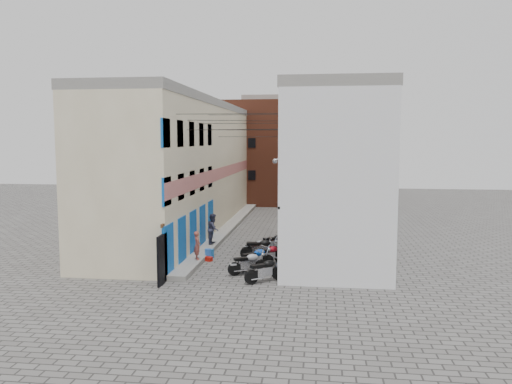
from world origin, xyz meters
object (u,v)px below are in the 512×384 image
at_px(motorcycle_e, 261,248).
at_px(motorcycle_a, 265,269).
at_px(water_jug_near, 208,254).
at_px(motorcycle_d, 269,254).
at_px(person_b, 213,229).
at_px(motorcycle_f, 258,246).
at_px(motorcycle_g, 275,242).
at_px(person_a, 197,245).
at_px(motorcycle_c, 256,258).
at_px(red_crate, 209,259).
at_px(motorcycle_b, 248,262).
at_px(water_jug_far, 211,254).

bearing_deg(motorcycle_e, motorcycle_a, -3.47).
height_order(motorcycle_a, water_jug_near, motorcycle_a).
height_order(motorcycle_d, person_b, person_b).
bearing_deg(motorcycle_e, motorcycle_f, -177.35).
distance_m(motorcycle_g, person_a, 4.94).
bearing_deg(motorcycle_c, red_crate, -158.11).
bearing_deg(motorcycle_d, motorcycle_b, -56.36).
bearing_deg(person_b, water_jug_far, -171.20).
height_order(water_jug_near, water_jug_far, water_jug_near).
relative_size(motorcycle_d, red_crate, 5.30).
relative_size(motorcycle_a, motorcycle_g, 0.99).
height_order(motorcycle_b, person_b, person_b).
height_order(motorcycle_c, motorcycle_g, motorcycle_c).
xyz_separation_m(motorcycle_b, motorcycle_e, (0.24, 2.99, 0.05)).
bearing_deg(water_jug_far, red_crate, -89.51).
xyz_separation_m(motorcycle_b, motorcycle_g, (0.86, 4.78, 0.01)).
bearing_deg(motorcycle_b, motorcycle_e, 144.59).
height_order(motorcycle_a, motorcycle_e, motorcycle_e).
distance_m(motorcycle_e, water_jug_far, 2.68).
bearing_deg(motorcycle_d, motorcycle_f, 168.44).
bearing_deg(water_jug_far, motorcycle_e, 1.63).
relative_size(motorcycle_d, motorcycle_f, 1.10).
bearing_deg(person_a, motorcycle_d, -109.25).
bearing_deg(motorcycle_c, water_jug_far, -168.46).
bearing_deg(red_crate, person_b, 97.59).
bearing_deg(person_b, motorcycle_c, -146.61).
bearing_deg(motorcycle_e, motorcycle_g, 148.15).
height_order(motorcycle_e, red_crate, motorcycle_e).
bearing_deg(person_a, motorcycle_e, -90.49).
bearing_deg(motorcycle_b, person_a, -148.90).
relative_size(person_a, red_crate, 4.00).
bearing_deg(water_jug_near, red_crate, -73.78).
xyz_separation_m(motorcycle_a, motorcycle_e, (-0.69, 4.19, 0.04)).
bearing_deg(person_a, motorcycle_b, -144.56).
relative_size(person_a, person_b, 0.82).
xyz_separation_m(motorcycle_e, red_crate, (-2.64, -0.76, -0.51)).
distance_m(motorcycle_b, motorcycle_d, 2.12).
distance_m(motorcycle_b, red_crate, 3.31).
xyz_separation_m(motorcycle_c, motorcycle_f, (-0.27, 3.07, -0.10)).
xyz_separation_m(motorcycle_b, water_jug_near, (-2.52, 2.65, -0.31)).
distance_m(motorcycle_d, person_b, 5.01).
xyz_separation_m(motorcycle_c, water_jug_near, (-2.77, 1.80, -0.33)).
relative_size(motorcycle_a, water_jug_far, 4.18).
bearing_deg(person_b, motorcycle_b, -153.09).
bearing_deg(water_jug_far, motorcycle_d, -16.63).
bearing_deg(motorcycle_c, motorcycle_f, 144.42).
height_order(motorcycle_a, person_b, person_b).
relative_size(motorcycle_a, motorcycle_f, 1.17).
bearing_deg(motorcycle_c, motorcycle_b, -57.18).
distance_m(motorcycle_b, person_a, 3.22).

